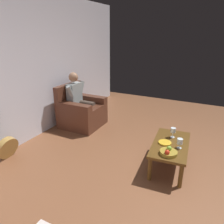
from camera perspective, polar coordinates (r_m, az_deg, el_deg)
ground_plane at (r=3.52m, az=21.19°, el=-15.65°), size 7.37×7.37×0.00m
wall_back at (r=4.34m, az=-21.30°, el=11.03°), size 6.49×0.06×2.76m
armchair at (r=4.83m, az=-8.41°, el=0.06°), size 0.85×0.84×0.94m
person_seated at (r=4.74m, az=-8.83°, el=3.74°), size 0.62×0.60×1.21m
coffee_table at (r=3.43m, az=15.54°, el=-9.08°), size 1.05×0.60×0.41m
guitar at (r=3.99m, az=-26.73°, el=-8.22°), size 0.38×0.34×0.98m
wine_glass_near at (r=3.26m, az=17.91°, el=-7.73°), size 0.08×0.08×0.16m
wine_glass_far at (r=3.55m, az=16.24°, el=-4.89°), size 0.08×0.08×0.17m
fruit_bowl at (r=3.10m, az=15.06°, el=-10.49°), size 0.24×0.24×0.11m
decorative_dish at (r=3.37m, az=14.14°, el=-8.08°), size 0.20×0.20×0.02m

